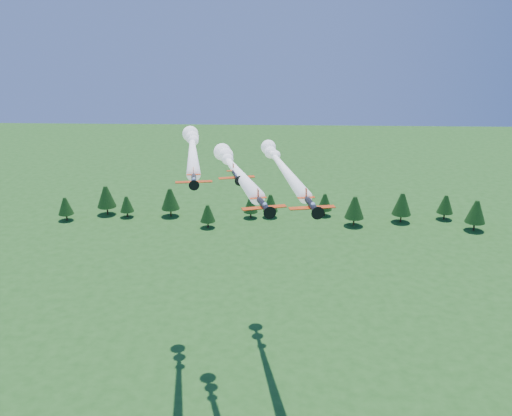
{
  "coord_description": "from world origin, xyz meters",
  "views": [
    {
      "loc": [
        5.1,
        -94.81,
        78.47
      ],
      "look_at": [
        1.53,
        0.0,
        44.77
      ],
      "focal_mm": 40.0,
      "sensor_mm": 36.0,
      "label": 1
    }
  ],
  "objects_px": {
    "plane_left": "(192,147)",
    "plane_right": "(281,165)",
    "plane_lead": "(233,167)",
    "plane_slot": "(236,176)"
  },
  "relations": [
    {
      "from": "plane_left",
      "to": "plane_slot",
      "type": "xyz_separation_m",
      "value": [
        10.5,
        -16.39,
        -1.34
      ]
    },
    {
      "from": "plane_left",
      "to": "plane_right",
      "type": "relative_size",
      "value": 0.85
    },
    {
      "from": "plane_left",
      "to": "plane_right",
      "type": "bearing_deg",
      "value": 8.59
    },
    {
      "from": "plane_right",
      "to": "plane_slot",
      "type": "distance_m",
      "value": 24.11
    },
    {
      "from": "plane_lead",
      "to": "plane_slot",
      "type": "height_order",
      "value": "plane_lead"
    },
    {
      "from": "plane_lead",
      "to": "plane_right",
      "type": "bearing_deg",
      "value": 44.03
    },
    {
      "from": "plane_left",
      "to": "plane_slot",
      "type": "height_order",
      "value": "plane_left"
    },
    {
      "from": "plane_right",
      "to": "plane_left",
      "type": "bearing_deg",
      "value": -173.89
    },
    {
      "from": "plane_left",
      "to": "plane_right",
      "type": "xyz_separation_m",
      "value": [
        18.87,
        5.88,
        -5.21
      ]
    },
    {
      "from": "plane_left",
      "to": "plane_right",
      "type": "height_order",
      "value": "plane_left"
    }
  ]
}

